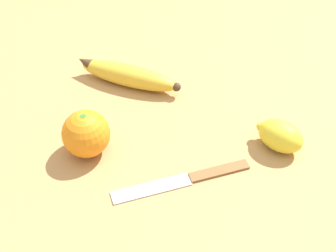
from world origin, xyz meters
TOP-DOWN VIEW (x-y plane):
  - ground_plane at (0.00, 0.00)m, footprint 3.00×3.00m
  - banana at (-0.05, 0.12)m, footprint 0.17×0.12m
  - orange at (-0.12, -0.03)m, footprint 0.07×0.07m
  - lemon at (0.15, -0.07)m, footprint 0.08×0.08m
  - paring_knife at (0.01, -0.11)m, footprint 0.20×0.05m

SIDE VIEW (x-z plane):
  - ground_plane at x=0.00m, z-range 0.00..0.00m
  - paring_knife at x=0.01m, z-range 0.00..0.01m
  - banana at x=-0.05m, z-range 0.00..0.04m
  - lemon at x=0.15m, z-range 0.00..0.05m
  - orange at x=-0.12m, z-range 0.00..0.07m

